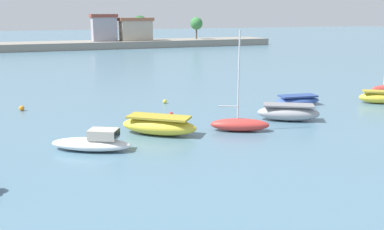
{
  "coord_description": "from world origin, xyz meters",
  "views": [
    {
      "loc": [
        2.61,
        -11.03,
        7.66
      ],
      "look_at": [
        13.25,
        16.18,
        0.75
      ],
      "focal_mm": 40.39,
      "sensor_mm": 36.0,
      "label": 1
    }
  ],
  "objects_px": {
    "mooring_buoy_3": "(171,114)",
    "moored_boat_3": "(93,143)",
    "moored_boat_4": "(159,126)",
    "moored_boat_8": "(378,97)",
    "mooring_buoy_2": "(165,101)",
    "moored_boat_7": "(298,100)",
    "moored_boat_5": "(240,124)",
    "moored_boat_6": "(288,113)",
    "mooring_buoy_1": "(22,108)"
  },
  "relations": [
    {
      "from": "moored_boat_3",
      "to": "moored_boat_5",
      "type": "distance_m",
      "value": 9.77
    },
    {
      "from": "moored_boat_4",
      "to": "mooring_buoy_2",
      "type": "distance_m",
      "value": 9.88
    },
    {
      "from": "moored_boat_4",
      "to": "moored_boat_8",
      "type": "relative_size",
      "value": 1.49
    },
    {
      "from": "moored_boat_5",
      "to": "mooring_buoy_2",
      "type": "relative_size",
      "value": 18.85
    },
    {
      "from": "moored_boat_6",
      "to": "moored_boat_8",
      "type": "xyz_separation_m",
      "value": [
        10.78,
        2.39,
        -0.05
      ]
    },
    {
      "from": "moored_boat_7",
      "to": "moored_boat_8",
      "type": "xyz_separation_m",
      "value": [
        6.92,
        -1.99,
        0.13
      ]
    },
    {
      "from": "moored_boat_7",
      "to": "mooring_buoy_3",
      "type": "distance_m",
      "value": 11.44
    },
    {
      "from": "moored_boat_7",
      "to": "moored_boat_8",
      "type": "bearing_deg",
      "value": -9.64
    },
    {
      "from": "moored_boat_6",
      "to": "moored_boat_7",
      "type": "distance_m",
      "value": 5.84
    },
    {
      "from": "mooring_buoy_2",
      "to": "moored_boat_4",
      "type": "bearing_deg",
      "value": -109.96
    },
    {
      "from": "mooring_buoy_3",
      "to": "mooring_buoy_2",
      "type": "bearing_deg",
      "value": 77.76
    },
    {
      "from": "moored_boat_4",
      "to": "moored_boat_7",
      "type": "relative_size",
      "value": 1.22
    },
    {
      "from": "moored_boat_4",
      "to": "moored_boat_5",
      "type": "xyz_separation_m",
      "value": [
        5.26,
        -1.13,
        -0.12
      ]
    },
    {
      "from": "moored_boat_4",
      "to": "moored_boat_7",
      "type": "bearing_deg",
      "value": 55.98
    },
    {
      "from": "moored_boat_7",
      "to": "mooring_buoy_2",
      "type": "xyz_separation_m",
      "value": [
        -10.4,
        4.74,
        -0.23
      ]
    },
    {
      "from": "moored_boat_6",
      "to": "mooring_buoy_3",
      "type": "xyz_separation_m",
      "value": [
        -7.57,
        4.35,
        -0.41
      ]
    },
    {
      "from": "moored_boat_3",
      "to": "moored_boat_7",
      "type": "bearing_deg",
      "value": 48.08
    },
    {
      "from": "moored_boat_7",
      "to": "mooring_buoy_2",
      "type": "bearing_deg",
      "value": 161.91
    },
    {
      "from": "moored_boat_7",
      "to": "moored_boat_6",
      "type": "bearing_deg",
      "value": -125.05
    },
    {
      "from": "mooring_buoy_2",
      "to": "mooring_buoy_1",
      "type": "bearing_deg",
      "value": 173.15
    },
    {
      "from": "moored_boat_4",
      "to": "moored_boat_5",
      "type": "height_order",
      "value": "moored_boat_5"
    },
    {
      "from": "moored_boat_3",
      "to": "mooring_buoy_2",
      "type": "relative_size",
      "value": 13.78
    },
    {
      "from": "mooring_buoy_3",
      "to": "moored_boat_4",
      "type": "bearing_deg",
      "value": -117.34
    },
    {
      "from": "moored_boat_5",
      "to": "mooring_buoy_1",
      "type": "xyz_separation_m",
      "value": [
        -13.5,
        11.8,
        -0.26
      ]
    },
    {
      "from": "moored_boat_8",
      "to": "mooring_buoy_2",
      "type": "distance_m",
      "value": 18.58
    },
    {
      "from": "moored_boat_3",
      "to": "moored_boat_7",
      "type": "height_order",
      "value": "moored_boat_3"
    },
    {
      "from": "mooring_buoy_1",
      "to": "mooring_buoy_2",
      "type": "distance_m",
      "value": 11.7
    },
    {
      "from": "moored_boat_3",
      "to": "mooring_buoy_3",
      "type": "height_order",
      "value": "moored_boat_3"
    },
    {
      "from": "mooring_buoy_1",
      "to": "moored_boat_4",
      "type": "bearing_deg",
      "value": -52.33
    },
    {
      "from": "moored_boat_7",
      "to": "moored_boat_3",
      "type": "bearing_deg",
      "value": -154.47
    },
    {
      "from": "moored_boat_6",
      "to": "mooring_buoy_3",
      "type": "relative_size",
      "value": 13.66
    },
    {
      "from": "moored_boat_6",
      "to": "mooring_buoy_1",
      "type": "height_order",
      "value": "moored_boat_6"
    },
    {
      "from": "mooring_buoy_2",
      "to": "mooring_buoy_3",
      "type": "distance_m",
      "value": 4.87
    },
    {
      "from": "moored_boat_6",
      "to": "moored_boat_7",
      "type": "relative_size",
      "value": 1.14
    },
    {
      "from": "moored_boat_4",
      "to": "mooring_buoy_1",
      "type": "xyz_separation_m",
      "value": [
        -8.24,
        10.68,
        -0.38
      ]
    },
    {
      "from": "moored_boat_8",
      "to": "mooring_buoy_1",
      "type": "relative_size",
      "value": 7.94
    },
    {
      "from": "moored_boat_4",
      "to": "mooring_buoy_1",
      "type": "distance_m",
      "value": 13.5
    },
    {
      "from": "moored_boat_4",
      "to": "mooring_buoy_1",
      "type": "relative_size",
      "value": 11.8
    },
    {
      "from": "moored_boat_8",
      "to": "mooring_buoy_1",
      "type": "distance_m",
      "value": 30.06
    },
    {
      "from": "moored_boat_3",
      "to": "moored_boat_4",
      "type": "distance_m",
      "value": 4.84
    },
    {
      "from": "moored_boat_6",
      "to": "moored_boat_8",
      "type": "bearing_deg",
      "value": 41.75
    },
    {
      "from": "moored_boat_4",
      "to": "mooring_buoy_3",
      "type": "xyz_separation_m",
      "value": [
        2.34,
        4.52,
        -0.42
      ]
    },
    {
      "from": "moored_boat_6",
      "to": "mooring_buoy_2",
      "type": "bearing_deg",
      "value": 154.94
    },
    {
      "from": "moored_boat_3",
      "to": "moored_boat_8",
      "type": "xyz_separation_m",
      "value": [
        25.18,
        4.35,
        0.08
      ]
    },
    {
      "from": "moored_boat_7",
      "to": "moored_boat_8",
      "type": "height_order",
      "value": "moored_boat_8"
    },
    {
      "from": "moored_boat_6",
      "to": "mooring_buoy_2",
      "type": "xyz_separation_m",
      "value": [
        -6.54,
        9.11,
        -0.41
      ]
    },
    {
      "from": "moored_boat_5",
      "to": "moored_boat_8",
      "type": "relative_size",
      "value": 1.94
    },
    {
      "from": "moored_boat_5",
      "to": "moored_boat_7",
      "type": "relative_size",
      "value": 1.59
    },
    {
      "from": "mooring_buoy_3",
      "to": "moored_boat_3",
      "type": "bearing_deg",
      "value": -137.23
    },
    {
      "from": "moored_boat_7",
      "to": "mooring_buoy_2",
      "type": "distance_m",
      "value": 11.43
    }
  ]
}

